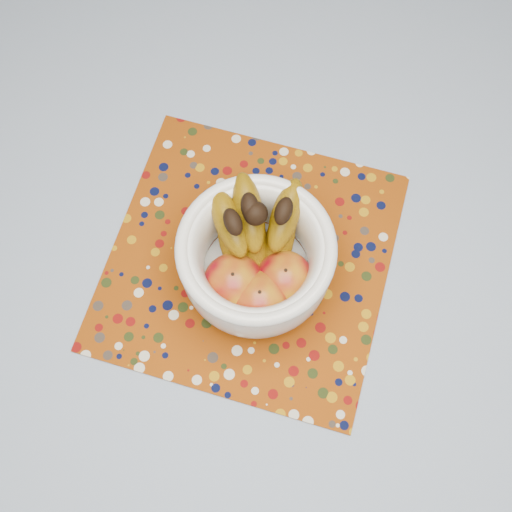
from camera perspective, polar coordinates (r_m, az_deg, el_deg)
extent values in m
plane|color=#2D2826|center=(1.69, 1.06, -11.72)|extent=(4.00, 4.00, 0.00)
cube|color=brown|center=(0.98, 1.82, -5.36)|extent=(1.20, 1.20, 0.04)
cylinder|color=brown|center=(1.61, -18.66, 9.61)|extent=(0.06, 0.06, 0.71)
cylinder|color=brown|center=(1.63, 20.11, 10.03)|extent=(0.06, 0.06, 0.71)
cube|color=#657DA9|center=(0.95, 1.86, -4.97)|extent=(1.32, 1.32, 0.01)
cube|color=#823507|center=(0.97, -0.65, -0.39)|extent=(0.55, 0.55, 0.00)
cylinder|color=white|center=(0.95, 0.00, -1.84)|extent=(0.12, 0.12, 0.01)
cylinder|color=white|center=(0.94, 0.00, -1.61)|extent=(0.17, 0.17, 0.01)
torus|color=white|center=(0.84, 0.01, 0.82)|extent=(0.23, 0.23, 0.02)
ellipsoid|color=maroon|center=(0.89, -2.14, -2.59)|extent=(0.09, 0.09, 0.08)
ellipsoid|color=maroon|center=(0.89, 2.73, -2.18)|extent=(0.09, 0.09, 0.08)
ellipsoid|color=maroon|center=(0.88, 0.34, -4.21)|extent=(0.09, 0.09, 0.08)
sphere|color=black|center=(0.82, -0.04, 4.07)|extent=(0.03, 0.03, 0.03)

